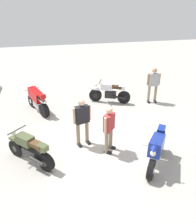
{
  "coord_description": "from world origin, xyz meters",
  "views": [
    {
      "loc": [
        -6.79,
        1.85,
        4.73
      ],
      "look_at": [
        0.97,
        -0.02,
        0.75
      ],
      "focal_mm": 36.5,
      "sensor_mm": 36.0,
      "label": 1
    }
  ],
  "objects": [
    {
      "name": "person_in_gray_shirt",
      "position": [
        2.94,
        -3.3,
        1.02
      ],
      "size": [
        0.35,
        0.68,
        1.76
      ],
      "rotation": [
        0.0,
        0.0,
        3.03
      ],
      "color": "gray",
      "rests_on": "ground"
    },
    {
      "name": "person_in_black_shirt",
      "position": [
        0.06,
        0.76,
        1.02
      ],
      "size": [
        0.42,
        0.67,
        1.77
      ],
      "rotation": [
        0.0,
        0.0,
        3.43
      ],
      "color": "gray",
      "rests_on": "ground"
    },
    {
      "name": "motorcycle_silver_cruiser",
      "position": [
        3.39,
        -1.21,
        0.52
      ],
      "size": [
        1.03,
        1.95,
        1.09
      ],
      "rotation": [
        0.0,
        0.0,
        1.15
      ],
      "color": "black",
      "rests_on": "ground"
    },
    {
      "name": "person_in_red_shirt",
      "position": [
        -0.56,
        -0.03,
        0.94
      ],
      "size": [
        0.55,
        0.53,
        1.66
      ],
      "rotation": [
        0.0,
        0.0,
        3.98
      ],
      "color": "gray",
      "rests_on": "ground"
    },
    {
      "name": "motorcycle_blue_sportbike",
      "position": [
        -1.62,
        -1.25,
        0.59
      ],
      "size": [
        1.67,
        1.33,
        1.14
      ],
      "rotation": [
        0.0,
        0.0,
        2.49
      ],
      "color": "black",
      "rests_on": "ground"
    },
    {
      "name": "motorcycle_red_sportbike",
      "position": [
        3.17,
        2.32,
        0.59
      ],
      "size": [
        1.86,
        1.02,
        1.14
      ],
      "rotation": [
        0.0,
        0.0,
        0.42
      ],
      "color": "black",
      "rests_on": "ground"
    },
    {
      "name": "motorcycle_olive_vintage",
      "position": [
        -0.6,
        2.55,
        0.49
      ],
      "size": [
        1.53,
        1.45,
        1.07
      ],
      "rotation": [
        0.0,
        0.0,
        0.75
      ],
      "color": "black",
      "rests_on": "ground"
    },
    {
      "name": "ground_plane",
      "position": [
        0.0,
        0.0,
        0.0
      ],
      "size": [
        40.0,
        40.0,
        0.0
      ],
      "primitive_type": "plane",
      "color": "#B7B2A8"
    }
  ]
}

